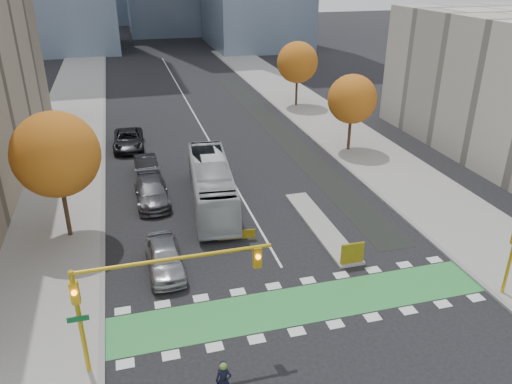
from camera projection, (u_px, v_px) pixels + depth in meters
ground at (313, 323)px, 24.45m from camera, size 300.00×300.00×0.00m
sidewalk_west at (57, 188)px, 38.68m from camera, size 7.00×120.00×0.15m
sidewalk_east at (373, 156)px, 45.12m from camera, size 7.00×120.00×0.15m
curb_west at (104, 183)px, 39.52m from camera, size 0.30×120.00×0.16m
curb_east at (337, 159)px, 44.29m from camera, size 0.30×120.00×0.16m
bike_crossing at (303, 304)px, 25.76m from camera, size 20.00×3.00×0.01m
centre_line at (191, 109)px, 59.42m from camera, size 0.15×70.00×0.01m
bike_lane_paint at (276, 129)px, 52.47m from camera, size 2.50×50.00×0.01m
median_island at (320, 225)px, 33.24m from camera, size 1.60×10.00×0.16m
hazard_board at (352, 253)px, 28.74m from camera, size 1.40×0.12×1.30m
tree_west at (56, 155)px, 29.70m from camera, size 5.20×5.20×8.22m
tree_east_near at (352, 99)px, 44.49m from camera, size 4.40×4.40×7.08m
tree_east_far at (297, 62)px, 58.44m from camera, size 4.80×4.80×7.65m
traffic_signal_west at (141, 286)px, 20.40m from camera, size 8.53×0.56×5.20m
bus at (212, 184)px, 35.59m from camera, size 3.78×11.75×3.22m
parked_car_a at (165, 257)px, 28.22m from camera, size 2.11×5.07×1.72m
parked_car_b at (147, 167)px, 40.69m from camera, size 1.92×4.87×1.58m
parked_car_c at (152, 192)px, 36.30m from camera, size 2.38×5.76×1.67m
parked_car_d at (128, 140)px, 46.86m from camera, size 2.97×6.03×1.64m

